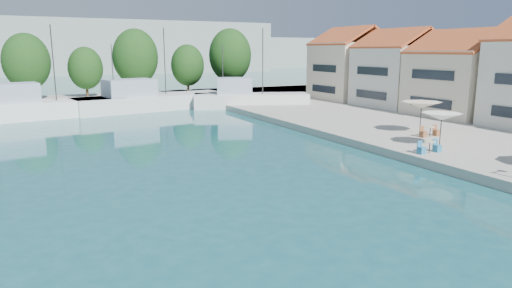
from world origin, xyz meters
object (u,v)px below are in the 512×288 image
trawler_03 (148,101)px  umbrella_white (442,117)px  trawler_04 (248,99)px  trawler_02 (35,108)px  umbrella_cream (422,105)px

trawler_03 → umbrella_white: 35.43m
trawler_04 → umbrella_white: (0.50, -29.49, 1.60)m
trawler_03 → umbrella_white: (12.18, -33.23, 1.60)m
trawler_02 → trawler_03: (12.48, 1.53, -0.00)m
trawler_04 → umbrella_cream: trawler_04 is taller
trawler_04 → trawler_02: bearing=-163.7°
trawler_03 → umbrella_cream: size_ratio=6.07×
trawler_02 → trawler_04: size_ratio=1.24×
trawler_03 → trawler_04: bearing=-27.2°
trawler_02 → trawler_04: (24.16, -2.20, 0.00)m
trawler_03 → umbrella_cream: 32.47m
trawler_02 → trawler_03: 12.57m
trawler_04 → umbrella_cream: bearing=-61.1°
umbrella_white → umbrella_cream: umbrella_cream is taller
umbrella_white → umbrella_cream: bearing=58.3°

